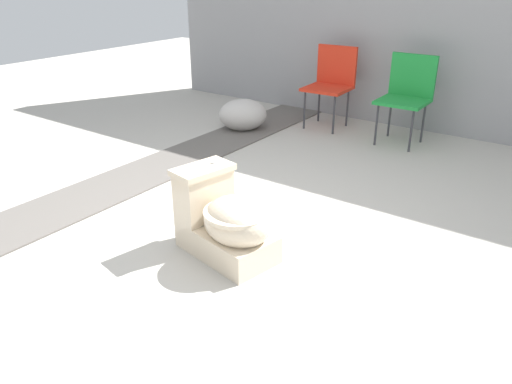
% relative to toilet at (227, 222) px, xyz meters
% --- Properties ---
extents(ground_plane, '(14.00, 14.00, 0.00)m').
position_rel_toilet_xyz_m(ground_plane, '(-0.15, 0.20, -0.22)').
color(ground_plane, '#B7B2A8').
extents(gravel_strip, '(0.56, 8.00, 0.01)m').
position_rel_toilet_xyz_m(gravel_strip, '(-1.36, 0.70, -0.21)').
color(gravel_strip, '#605B56').
rests_on(gravel_strip, ground).
extents(building_wall, '(7.00, 0.20, 2.60)m').
position_rel_toilet_xyz_m(building_wall, '(0.35, 3.25, 1.08)').
color(building_wall, gray).
rests_on(building_wall, ground).
extents(toilet, '(0.69, 0.49, 0.52)m').
position_rel_toilet_xyz_m(toilet, '(0.00, 0.00, 0.00)').
color(toilet, beige).
rests_on(toilet, ground).
extents(folding_chair_left, '(0.46, 0.46, 0.83)m').
position_rel_toilet_xyz_m(folding_chair_left, '(-0.77, 2.75, 0.29)').
color(folding_chair_left, red).
rests_on(folding_chair_left, ground).
extents(folding_chair_middle, '(0.44, 0.44, 0.83)m').
position_rel_toilet_xyz_m(folding_chair_middle, '(0.08, 2.68, 0.29)').
color(folding_chair_middle, '#1E8C38').
rests_on(folding_chair_middle, ground).
extents(boulder_near, '(0.63, 0.62, 0.33)m').
position_rel_toilet_xyz_m(boulder_near, '(-1.43, 2.06, -0.05)').
color(boulder_near, '#B7B2AD').
rests_on(boulder_near, ground).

